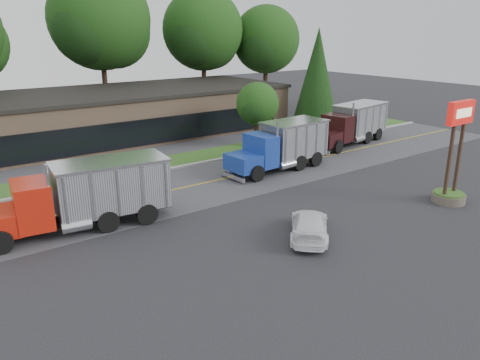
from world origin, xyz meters
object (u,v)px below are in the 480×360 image
at_px(dump_truck_red, 85,194).
at_px(dump_truck_maroon, 352,123).
at_px(rally_car, 309,225).
at_px(bilo_sign, 453,169).
at_px(dump_truck_blue, 283,144).

xyz_separation_m(dump_truck_red, dump_truck_maroon, (25.25, 4.42, -0.00)).
xyz_separation_m(dump_truck_maroon, rally_car, (-16.99, -12.04, -1.18)).
relative_size(dump_truck_red, rally_car, 2.28).
distance_m(bilo_sign, dump_truck_red, 20.39).
bearing_deg(dump_truck_maroon, rally_car, 25.59).
xyz_separation_m(dump_truck_red, dump_truck_blue, (15.00, 2.05, -0.01)).
relative_size(bilo_sign, dump_truck_red, 0.60).
relative_size(dump_truck_maroon, rally_car, 2.20).
height_order(bilo_sign, rally_car, bilo_sign).
bearing_deg(dump_truck_maroon, dump_truck_red, 0.21).
bearing_deg(dump_truck_maroon, dump_truck_blue, 3.31).
relative_size(bilo_sign, rally_car, 1.37).
relative_size(dump_truck_red, dump_truck_blue, 1.20).
bearing_deg(dump_truck_blue, bilo_sign, 104.02).
relative_size(dump_truck_blue, dump_truck_maroon, 0.86).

